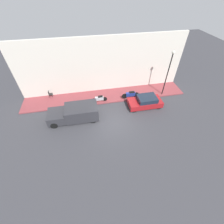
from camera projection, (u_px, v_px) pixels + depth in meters
ground_plane at (113, 124)px, 15.47m from camera, size 60.00×60.00×0.00m
sidewalk at (106, 96)px, 18.88m from camera, size 2.82×19.86×0.12m
building_facade at (103, 66)px, 17.73m from camera, size 0.30×19.86×6.72m
parked_car at (145, 102)px, 17.17m from camera, size 1.81×3.81×1.29m
delivery_van at (74, 113)px, 15.49m from camera, size 2.10×5.09×1.59m
scooter_silver at (99, 99)px, 17.72m from camera, size 0.30×1.85×0.77m
motorcycle_blue at (131, 95)px, 18.19m from camera, size 0.30×2.14×0.88m
streetlamp at (169, 68)px, 16.73m from camera, size 0.34×0.34×5.46m
cafe_chair at (50, 94)px, 18.32m from camera, size 0.40×0.40×0.84m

